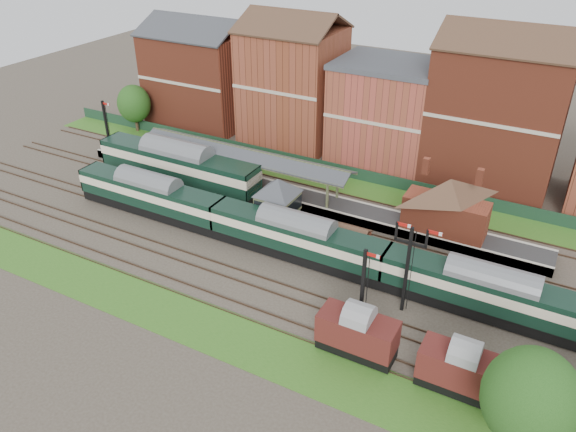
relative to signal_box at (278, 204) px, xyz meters
The scene contains 20 objects.
ground 5.45m from the signal_box, 47.29° to the right, with size 160.00×160.00×0.00m, color #473D33.
grass_back 13.47m from the signal_box, 76.76° to the left, with size 90.00×4.50×0.06m, color #2D6619.
grass_front 15.86m from the signal_box, 78.87° to the right, with size 90.00×5.00×0.06m, color #2D6619.
fence 15.25m from the signal_box, 78.50° to the left, with size 90.00×0.12×1.50m, color #193823.
platform 7.31m from the signal_box, 107.10° to the left, with size 55.00×3.40×1.00m, color #2D2D2D.
signal_box is the anchor object (origin of this frame).
brick_hut 8.25m from the signal_box, ahead, with size 3.20×2.64×2.94m.
station_building 16.37m from the signal_box, 23.43° to the left, with size 8.10×8.10×5.90m.
canopy 10.40m from the signal_box, 140.91° to the left, with size 26.00×3.89×4.08m.
semaphore_bracket 16.16m from the signal_box, 20.92° to the right, with size 3.60×0.25×8.18m.
semaphore_platform_end 27.41m from the signal_box, behind, with size 1.23×0.25×8.00m.
semaphore_siding 16.60m from the signal_box, 38.20° to the right, with size 1.23×0.25×8.00m.
yard_lamp 30.78m from the signal_box, 28.65° to the right, with size 2.60×0.22×7.00m.
town_backdrop 22.26m from the signal_box, 82.60° to the left, with size 69.00×10.00×16.00m.
dmu_train 5.05m from the signal_box, 40.71° to the right, with size 52.26×2.75×4.01m.
platform_railcar 15.31m from the signal_box, 167.74° to the left, with size 20.55×3.23×4.73m.
goods_van_a 18.32m from the signal_box, 42.06° to the right, with size 5.82×2.52×3.53m.
goods_van_b 24.51m from the signal_box, 30.03° to the right, with size 5.74×2.49×3.48m.
tree_far 30.04m from the signal_box, 31.67° to the right, with size 5.61×5.61×8.18m.
tree_back 34.23m from the signal_box, 155.48° to the left, with size 4.60×4.60×6.72m.
Camera 1 is at (20.93, -38.86, 30.34)m, focal length 35.00 mm.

